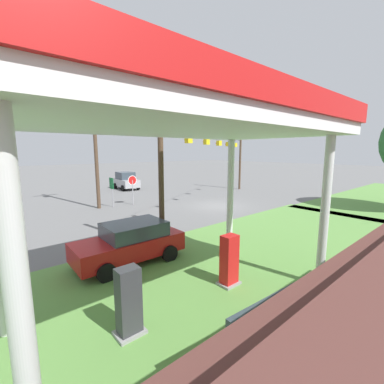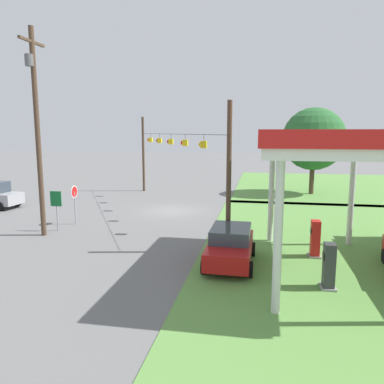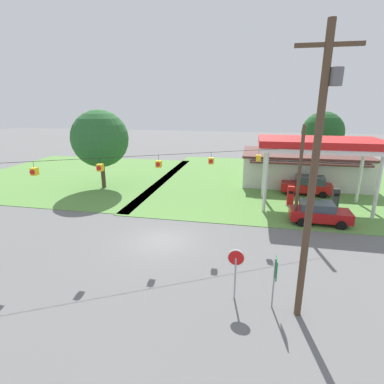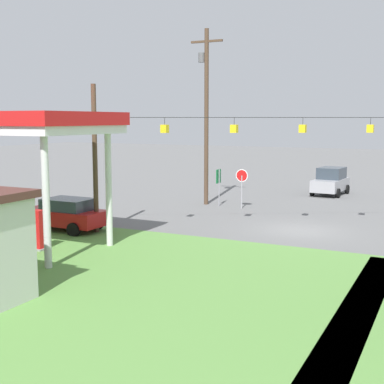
{
  "view_description": "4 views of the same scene",
  "coord_description": "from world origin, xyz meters",
  "px_view_note": "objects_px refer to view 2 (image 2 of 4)",
  "views": [
    {
      "loc": [
        15.29,
        14.45,
        4.52
      ],
      "look_at": [
        4.6,
        2.03,
        1.9
      ],
      "focal_mm": 24.0,
      "sensor_mm": 36.0,
      "label": 1
    },
    {
      "loc": [
        26.75,
        6.48,
        5.84
      ],
      "look_at": [
        5.34,
        2.54,
        2.35
      ],
      "focal_mm": 35.0,
      "sensor_mm": 36.0,
      "label": 2
    },
    {
      "loc": [
        5.57,
        -17.17,
        8.72
      ],
      "look_at": [
        1.84,
        1.14,
        3.15
      ],
      "focal_mm": 28.0,
      "sensor_mm": 36.0,
      "label": 3
    },
    {
      "loc": [
        -6.83,
        26.36,
        5.61
      ],
      "look_at": [
        5.52,
        1.23,
        1.8
      ],
      "focal_mm": 50.0,
      "sensor_mm": 36.0,
      "label": 4
    }
  ],
  "objects_px": {
    "gas_station_canopy": "(327,144)",
    "stop_sign_roadside": "(75,196)",
    "utility_pole_main": "(37,123)",
    "fuel_pump_far": "(329,268)",
    "tree_west_verge": "(314,139)",
    "car_at_pumps_front": "(230,245)",
    "fuel_pump_near": "(315,240)",
    "route_sign": "(56,203)"
  },
  "relations": [
    {
      "from": "car_at_pumps_front",
      "to": "stop_sign_roadside",
      "type": "bearing_deg",
      "value": -117.45
    },
    {
      "from": "car_at_pumps_front",
      "to": "stop_sign_roadside",
      "type": "distance_m",
      "value": 11.79
    },
    {
      "from": "route_sign",
      "to": "tree_west_verge",
      "type": "xyz_separation_m",
      "value": [
        -16.69,
        16.65,
        3.49
      ]
    },
    {
      "from": "route_sign",
      "to": "tree_west_verge",
      "type": "bearing_deg",
      "value": 135.07
    },
    {
      "from": "stop_sign_roadside",
      "to": "tree_west_verge",
      "type": "distance_m",
      "value": 22.45
    },
    {
      "from": "gas_station_canopy",
      "to": "fuel_pump_near",
      "type": "xyz_separation_m",
      "value": [
        -1.84,
        -0.0,
        -4.53
      ]
    },
    {
      "from": "utility_pole_main",
      "to": "tree_west_verge",
      "type": "distance_m",
      "value": 24.54
    },
    {
      "from": "gas_station_canopy",
      "to": "car_at_pumps_front",
      "type": "height_order",
      "value": "gas_station_canopy"
    },
    {
      "from": "gas_station_canopy",
      "to": "stop_sign_roadside",
      "type": "bearing_deg",
      "value": -112.14
    },
    {
      "from": "gas_station_canopy",
      "to": "route_sign",
      "type": "height_order",
      "value": "gas_station_canopy"
    },
    {
      "from": "car_at_pumps_front",
      "to": "utility_pole_main",
      "type": "relative_size",
      "value": 0.38
    },
    {
      "from": "route_sign",
      "to": "fuel_pump_far",
      "type": "bearing_deg",
      "value": 67.8
    },
    {
      "from": "fuel_pump_far",
      "to": "tree_west_verge",
      "type": "distance_m",
      "value": 23.11
    },
    {
      "from": "fuel_pump_near",
      "to": "utility_pole_main",
      "type": "bearing_deg",
      "value": -94.52
    },
    {
      "from": "route_sign",
      "to": "utility_pole_main",
      "type": "height_order",
      "value": "utility_pole_main"
    },
    {
      "from": "utility_pole_main",
      "to": "gas_station_canopy",
      "type": "bearing_deg",
      "value": 78.47
    },
    {
      "from": "fuel_pump_near",
      "to": "fuel_pump_far",
      "type": "relative_size",
      "value": 1.0
    },
    {
      "from": "tree_west_verge",
      "to": "car_at_pumps_front",
      "type": "bearing_deg",
      "value": -16.33
    },
    {
      "from": "stop_sign_roadside",
      "to": "tree_west_verge",
      "type": "relative_size",
      "value": 0.31
    },
    {
      "from": "tree_west_verge",
      "to": "gas_station_canopy",
      "type": "bearing_deg",
      "value": -6.01
    },
    {
      "from": "gas_station_canopy",
      "to": "stop_sign_roadside",
      "type": "height_order",
      "value": "gas_station_canopy"
    },
    {
      "from": "stop_sign_roadside",
      "to": "tree_west_verge",
      "type": "height_order",
      "value": "tree_west_verge"
    },
    {
      "from": "gas_station_canopy",
      "to": "tree_west_verge",
      "type": "xyz_separation_m",
      "value": [
        -20.75,
        2.19,
        -0.18
      ]
    },
    {
      "from": "gas_station_canopy",
      "to": "stop_sign_roadside",
      "type": "distance_m",
      "value": 15.72
    },
    {
      "from": "fuel_pump_far",
      "to": "car_at_pumps_front",
      "type": "height_order",
      "value": "fuel_pump_far"
    },
    {
      "from": "fuel_pump_far",
      "to": "car_at_pumps_front",
      "type": "distance_m",
      "value": 4.34
    },
    {
      "from": "fuel_pump_near",
      "to": "gas_station_canopy",
      "type": "bearing_deg",
      "value": 0.04
    },
    {
      "from": "fuel_pump_far",
      "to": "utility_pole_main",
      "type": "height_order",
      "value": "utility_pole_main"
    },
    {
      "from": "stop_sign_roadside",
      "to": "route_sign",
      "type": "distance_m",
      "value": 1.74
    },
    {
      "from": "fuel_pump_near",
      "to": "fuel_pump_far",
      "type": "height_order",
      "value": "same"
    },
    {
      "from": "fuel_pump_near",
      "to": "car_at_pumps_front",
      "type": "height_order",
      "value": "fuel_pump_near"
    },
    {
      "from": "car_at_pumps_front",
      "to": "tree_west_verge",
      "type": "height_order",
      "value": "tree_west_verge"
    },
    {
      "from": "car_at_pumps_front",
      "to": "utility_pole_main",
      "type": "distance_m",
      "value": 12.5
    },
    {
      "from": "utility_pole_main",
      "to": "fuel_pump_far",
      "type": "bearing_deg",
      "value": 71.79
    },
    {
      "from": "fuel_pump_near",
      "to": "car_at_pumps_front",
      "type": "xyz_separation_m",
      "value": [
        1.65,
        -3.84,
        0.03
      ]
    },
    {
      "from": "car_at_pumps_front",
      "to": "gas_station_canopy",
      "type": "bearing_deg",
      "value": 87.94
    },
    {
      "from": "car_at_pumps_front",
      "to": "stop_sign_roadside",
      "type": "relative_size",
      "value": 1.73
    },
    {
      "from": "gas_station_canopy",
      "to": "stop_sign_roadside",
      "type": "relative_size",
      "value": 3.89
    },
    {
      "from": "car_at_pumps_front",
      "to": "fuel_pump_far",
      "type": "bearing_deg",
      "value": 62.89
    },
    {
      "from": "fuel_pump_near",
      "to": "car_at_pumps_front",
      "type": "distance_m",
      "value": 4.17
    },
    {
      "from": "car_at_pumps_front",
      "to": "utility_pole_main",
      "type": "height_order",
      "value": "utility_pole_main"
    },
    {
      "from": "gas_station_canopy",
      "to": "fuel_pump_near",
      "type": "bearing_deg",
      "value": -179.96
    }
  ]
}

